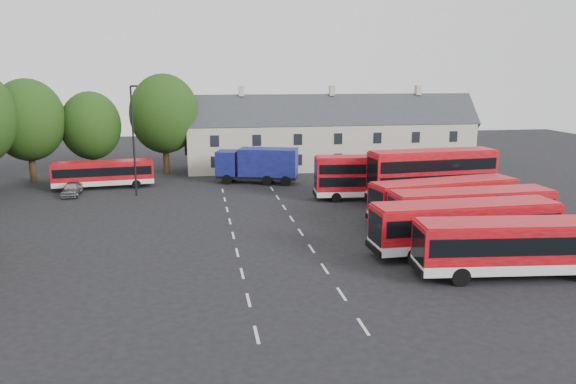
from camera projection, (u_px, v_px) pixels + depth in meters
The scene contains 15 objects.
ground at pixel (235, 244), 38.87m from camera, with size 140.00×140.00×0.00m, color black.
lane_markings at pixel (267, 234), 41.19m from camera, with size 5.15×33.80×0.01m.
treeline at pixel (0, 126), 52.91m from camera, with size 29.92×32.59×12.01m.
terrace_houses at pixel (331, 137), 69.22m from camera, with size 35.70×7.13×10.06m.
bus_row_a at pixel (519, 243), 32.14m from camera, with size 12.03×3.85×3.34m.
bus_row_b at pixel (465, 223), 36.21m from camera, with size 12.27×3.15×3.45m.
bus_row_c at pixel (472, 208), 40.44m from camera, with size 11.97×3.12×3.36m.
bus_row_d at pixel (444, 197), 44.04m from camera, with size 12.25×4.64×3.38m.
bus_row_e at pixel (447, 196), 45.84m from camera, with size 10.44×2.76×2.93m.
bus_dd_south at pixel (432, 173), 50.78m from camera, with size 11.87×3.68×4.79m.
bus_dd_north at pixel (369, 175), 51.96m from camera, with size 10.13×3.15×4.09m.
bus_north at pixel (103, 172), 57.11m from camera, with size 10.07×3.43×2.79m.
box_truck at pixel (258, 164), 59.71m from camera, with size 8.95×5.06×3.74m.
silver_car at pixel (72, 189), 53.84m from camera, with size 1.57×3.91×1.33m, color #999CA0.
lamppost at pixel (134, 138), 52.95m from camera, with size 0.72×0.30×10.47m.
Camera 1 is at (-2.36, -37.37, 11.61)m, focal length 35.00 mm.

